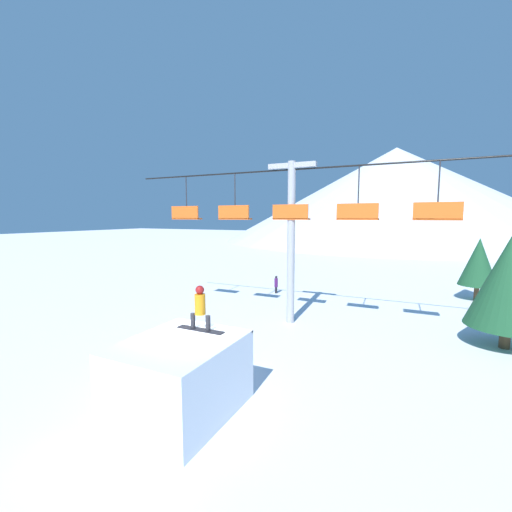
{
  "coord_description": "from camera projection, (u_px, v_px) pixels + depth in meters",
  "views": [
    {
      "loc": [
        6.01,
        -7.86,
        5.29
      ],
      "look_at": [
        0.34,
        3.78,
        3.8
      ],
      "focal_mm": 24.0,
      "sensor_mm": 36.0,
      "label": 1
    }
  ],
  "objects": [
    {
      "name": "distant_skier",
      "position": [
        276.0,
        284.0,
        23.68
      ],
      "size": [
        0.24,
        0.24,
        1.23
      ],
      "color": "black",
      "rests_on": "ground_plane"
    },
    {
      "name": "chairlift",
      "position": [
        291.0,
        224.0,
        16.62
      ],
      "size": [
        18.46,
        0.44,
        7.93
      ],
      "color": "#9E9EA3",
      "rests_on": "ground_plane"
    },
    {
      "name": "snow_ramp",
      "position": [
        180.0,
        377.0,
        9.2
      ],
      "size": [
        2.75,
        3.32,
        2.0
      ],
      "color": "white",
      "rests_on": "ground_plane"
    },
    {
      "name": "snowboarder",
      "position": [
        200.0,
        308.0,
        9.89
      ],
      "size": [
        1.51,
        0.31,
        1.32
      ],
      "color": "black",
      "rests_on": "snow_ramp"
    },
    {
      "name": "pine_tree_near",
      "position": [
        510.0,
        281.0,
        13.52
      ],
      "size": [
        3.05,
        3.05,
        4.67
      ],
      "color": "#4C3823",
      "rests_on": "ground_plane"
    },
    {
      "name": "mountain_ridge",
      "position": [
        395.0,
        195.0,
        75.94
      ],
      "size": [
        74.47,
        74.47,
        20.36
      ],
      "color": "silver",
      "rests_on": "ground_plane"
    },
    {
      "name": "ground_plane",
      "position": [
        191.0,
        394.0,
        10.24
      ],
      "size": [
        220.0,
        220.0,
        0.0
      ],
      "primitive_type": "plane",
      "color": "white"
    },
    {
      "name": "pine_tree_far",
      "position": [
        479.0,
        262.0,
        21.46
      ],
      "size": [
        2.21,
        2.21,
        3.98
      ],
      "color": "#4C3823",
      "rests_on": "ground_plane"
    }
  ]
}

